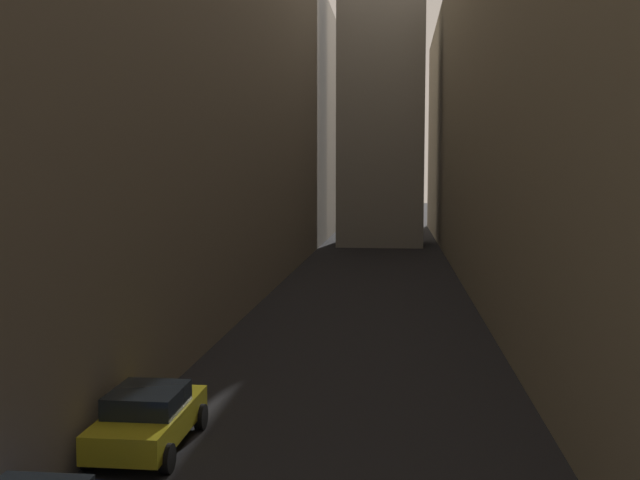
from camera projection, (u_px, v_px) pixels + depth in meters
name	position (u px, v px, depth m)	size (l,w,h in m)	color
ground_plane	(368.00, 297.00, 39.53)	(264.00, 264.00, 0.00)	black
building_block_left	(165.00, 79.00, 41.65)	(12.50, 108.00, 24.16)	#756B5B
building_block_right	(586.00, 90.00, 39.30)	(12.24, 108.00, 22.37)	gray
parked_car_left_far	(149.00, 417.00, 17.60)	(2.02, 4.13, 1.48)	#A59919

